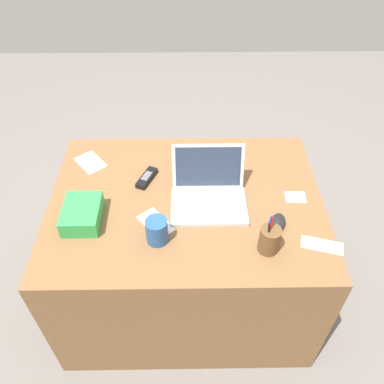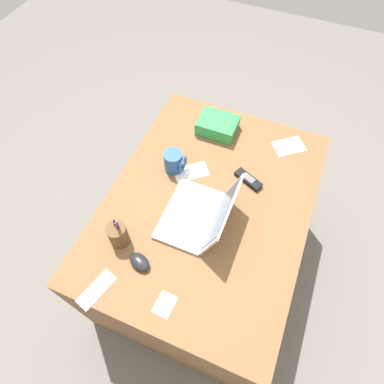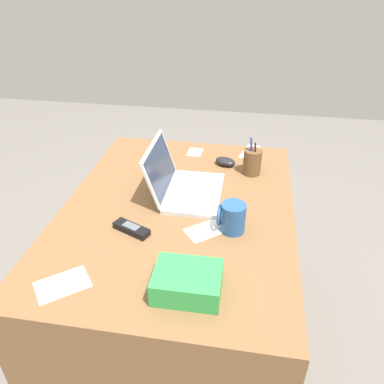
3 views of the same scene
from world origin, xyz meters
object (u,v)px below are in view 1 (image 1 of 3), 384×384
at_px(computer_mouse, 278,222).
at_px(cordless_phone, 147,178).
at_px(coffee_mug_white, 157,230).
at_px(pen_holder, 269,240).
at_px(laptop, 209,193).
at_px(snack_bag, 82,214).

height_order(computer_mouse, cordless_phone, computer_mouse).
distance_m(computer_mouse, coffee_mug_white, 0.49).
height_order(cordless_phone, pen_holder, pen_holder).
height_order(laptop, computer_mouse, laptop).
xyz_separation_m(computer_mouse, snack_bag, (-0.79, 0.04, 0.02)).
bearing_deg(pen_holder, coffee_mug_white, 172.47).
bearing_deg(cordless_phone, snack_bag, -135.09).
xyz_separation_m(laptop, coffee_mug_white, (-0.21, -0.21, 0.01)).
bearing_deg(computer_mouse, cordless_phone, 173.42).
bearing_deg(snack_bag, cordless_phone, 44.91).
xyz_separation_m(computer_mouse, cordless_phone, (-0.55, 0.28, -0.01)).
bearing_deg(snack_bag, computer_mouse, -2.75).
relative_size(laptop, coffee_mug_white, 2.95).
relative_size(computer_mouse, cordless_phone, 0.68).
height_order(coffee_mug_white, pen_holder, pen_holder).
distance_m(computer_mouse, snack_bag, 0.79).
distance_m(laptop, cordless_phone, 0.31).
distance_m(laptop, snack_bag, 0.53).
bearing_deg(laptop, coffee_mug_white, -134.87).
distance_m(computer_mouse, pen_holder, 0.14).
distance_m(pen_holder, snack_bag, 0.75).
bearing_deg(laptop, pen_holder, -50.90).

